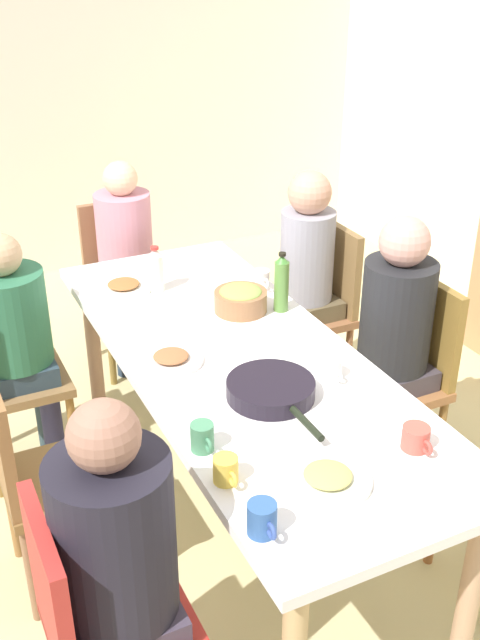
# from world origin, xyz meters

# --- Properties ---
(ground_plane) EXTENTS (6.89, 6.89, 0.00)m
(ground_plane) POSITION_xyz_m (0.00, 0.00, 0.00)
(ground_plane) COLOR #C7BD88
(wall_left) EXTENTS (0.12, 4.82, 2.60)m
(wall_left) POSITION_xyz_m (-2.93, 0.00, 1.30)
(wall_left) COLOR #EFE3D0
(wall_left) RESTS_ON ground_plane
(dining_table) EXTENTS (2.19, 0.83, 0.77)m
(dining_table) POSITION_xyz_m (0.00, 0.00, 0.69)
(dining_table) COLOR white
(dining_table) RESTS_ON ground_plane
(chair_0) EXTENTS (0.40, 0.40, 0.90)m
(chair_0) POSITION_xyz_m (-0.73, 0.79, 0.51)
(chair_0) COLOR brown
(chair_0) RESTS_ON ground_plane
(person_0) EXTENTS (0.30, 0.30, 1.20)m
(person_0) POSITION_xyz_m (-0.73, 0.70, 0.71)
(person_0) COLOR #505441
(person_0) RESTS_ON ground_plane
(person_1) EXTENTS (0.32, 0.32, 1.13)m
(person_1) POSITION_xyz_m (-0.73, -0.70, 0.68)
(person_1) COLOR #293B44
(person_1) RESTS_ON ground_plane
(chair_2) EXTENTS (0.40, 0.40, 0.90)m
(chair_2) POSITION_xyz_m (-1.47, 0.00, 0.51)
(chair_2) COLOR olive
(chair_2) RESTS_ON ground_plane
(person_2) EXTENTS (0.30, 0.30, 1.16)m
(person_2) POSITION_xyz_m (-1.38, 0.00, 0.69)
(person_2) COLOR #343448
(person_2) RESTS_ON ground_plane
(chair_3) EXTENTS (0.40, 0.40, 0.90)m
(chair_3) POSITION_xyz_m (0.00, -0.79, 0.51)
(chair_3) COLOR brown
(chair_3) RESTS_ON ground_plane
(chair_5) EXTENTS (0.40, 0.40, 0.90)m
(chair_5) POSITION_xyz_m (0.00, 0.79, 0.51)
(chair_5) COLOR #956038
(chair_5) RESTS_ON ground_plane
(person_5) EXTENTS (0.30, 0.30, 1.21)m
(person_5) POSITION_xyz_m (-0.00, 0.70, 0.73)
(person_5) COLOR #453B39
(person_5) RESTS_ON ground_plane
(chair_6) EXTENTS (0.40, 0.40, 0.90)m
(chair_6) POSITION_xyz_m (0.73, -0.79, 0.51)
(chair_6) COLOR red
(chair_6) RESTS_ON ground_plane
(person_6) EXTENTS (0.32, 0.32, 1.21)m
(person_6) POSITION_xyz_m (0.73, -0.71, 0.73)
(person_6) COLOR #3E3644
(person_6) RESTS_ON ground_plane
(plate_0) EXTENTS (0.26, 0.26, 0.04)m
(plate_0) POSITION_xyz_m (0.77, -0.09, 0.79)
(plate_0) COLOR white
(plate_0) RESTS_ON dining_table
(plate_1) EXTENTS (0.24, 0.24, 0.04)m
(plate_1) POSITION_xyz_m (-0.06, -0.25, 0.79)
(plate_1) COLOR silver
(plate_1) RESTS_ON dining_table
(plate_2) EXTENTS (0.26, 0.26, 0.04)m
(plate_2) POSITION_xyz_m (-0.75, -0.21, 0.79)
(plate_2) COLOR white
(plate_2) RESTS_ON dining_table
(bowl_0) EXTENTS (0.22, 0.22, 0.11)m
(bowl_0) POSITION_xyz_m (-0.34, 0.17, 0.83)
(bowl_0) COLOR #976641
(bowl_0) RESTS_ON dining_table
(serving_pan) EXTENTS (0.48, 0.30, 0.06)m
(serving_pan) POSITION_xyz_m (0.30, -0.03, 0.80)
(serving_pan) COLOR black
(serving_pan) RESTS_ON dining_table
(cup_0) EXTENTS (0.12, 0.08, 0.09)m
(cup_0) POSITION_xyz_m (0.87, -0.35, 0.82)
(cup_0) COLOR #325C9C
(cup_0) RESTS_ON dining_table
(cup_1) EXTENTS (0.11, 0.07, 0.08)m
(cup_1) POSITION_xyz_m (0.64, -0.35, 0.81)
(cup_1) COLOR yellow
(cup_1) RESTS_ON dining_table
(cup_2) EXTENTS (0.11, 0.07, 0.09)m
(cup_2) POSITION_xyz_m (0.47, -0.35, 0.82)
(cup_2) COLOR #488961
(cup_2) RESTS_ON dining_table
(cup_3) EXTENTS (0.11, 0.08, 0.09)m
(cup_3) POSITION_xyz_m (-0.49, 0.34, 0.82)
(cup_3) COLOR white
(cup_3) RESTS_ON dining_table
(cup_4) EXTENTS (0.12, 0.09, 0.08)m
(cup_4) POSITION_xyz_m (0.75, 0.24, 0.81)
(cup_4) COLOR #C55346
(cup_4) RESTS_ON dining_table
(cup_5) EXTENTS (0.12, 0.08, 0.07)m
(cup_5) POSITION_xyz_m (0.28, 0.22, 0.81)
(cup_5) COLOR white
(cup_5) RESTS_ON dining_table
(bottle_0) EXTENTS (0.07, 0.07, 0.21)m
(bottle_0) POSITION_xyz_m (-0.68, -0.08, 0.87)
(bottle_0) COLOR silver
(bottle_0) RESTS_ON dining_table
(bottle_1) EXTENTS (0.06, 0.06, 0.26)m
(bottle_1) POSITION_xyz_m (-0.27, 0.32, 0.90)
(bottle_1) COLOR #548439
(bottle_1) RESTS_ON dining_table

